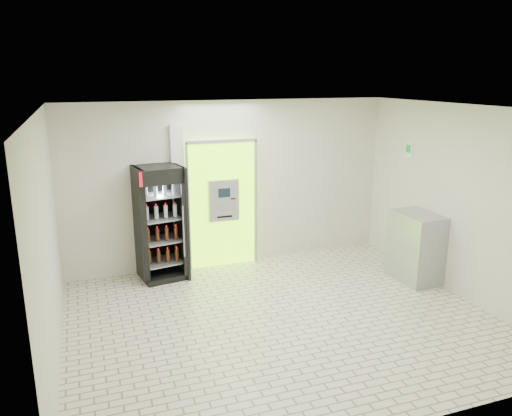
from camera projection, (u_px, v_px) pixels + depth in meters
name	position (u px, v px, depth m)	size (l,w,h in m)	color
ground	(282.00, 320.00, 7.20)	(6.00, 6.00, 0.00)	beige
room_shell	(284.00, 196.00, 6.73)	(6.00, 6.00, 6.00)	silver
atm_assembly	(222.00, 203.00, 9.03)	(1.30, 0.24, 2.33)	#84EA0A
pillar	(179.00, 199.00, 8.78)	(0.22, 0.11, 2.60)	silver
beverage_cooler	(161.00, 225.00, 8.50)	(0.84, 0.79, 1.96)	black
steel_cabinet	(416.00, 247.00, 8.47)	(0.63, 0.91, 1.18)	#999BA0
exit_sign	(409.00, 150.00, 8.89)	(0.02, 0.22, 0.26)	white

